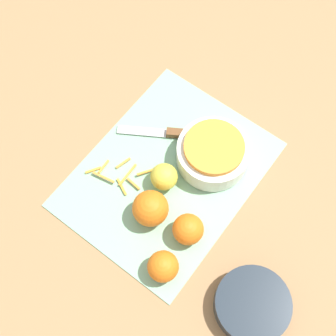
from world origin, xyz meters
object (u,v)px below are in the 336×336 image
at_px(bowl_speckled, 213,153).
at_px(orange_back, 163,266).
at_px(orange_left, 150,208).
at_px(lemon, 164,177).
at_px(bowl_dark, 252,305).
at_px(knife, 177,133).
at_px(orange_right, 188,229).

relative_size(bowl_speckled, orange_back, 2.52).
bearing_deg(orange_back, bowl_speckled, -166.43).
xyz_separation_m(orange_left, lemon, (-0.08, -0.02, -0.01)).
height_order(bowl_dark, knife, bowl_dark).
bearing_deg(bowl_dark, orange_left, -96.55).
relative_size(bowl_speckled, lemon, 2.70).
height_order(bowl_speckled, orange_left, orange_left).
bearing_deg(orange_back, orange_right, -176.79).
xyz_separation_m(bowl_speckled, orange_back, (0.28, 0.07, -0.00)).
relative_size(bowl_speckled, orange_right, 2.46).
distance_m(bowl_dark, orange_left, 0.29).
height_order(bowl_dark, lemon, lemon).
bearing_deg(orange_left, orange_back, 49.62).
relative_size(knife, lemon, 3.11).
bearing_deg(bowl_speckled, orange_back, 13.57).
height_order(bowl_speckled, bowl_dark, bowl_speckled).
relative_size(bowl_speckled, orange_left, 2.09).
height_order(bowl_speckled, lemon, bowl_speckled).
bearing_deg(orange_back, lemon, -143.34).
relative_size(orange_right, orange_back, 1.03).
bearing_deg(bowl_speckled, lemon, -25.25).
distance_m(bowl_speckled, bowl_dark, 0.35).
height_order(orange_right, lemon, orange_right).
relative_size(knife, orange_right, 2.83).
bearing_deg(orange_back, orange_left, -130.38).
bearing_deg(bowl_dark, bowl_speckled, -131.54).
height_order(bowl_dark, orange_back, orange_back).
distance_m(orange_right, orange_back, 0.10).
bearing_deg(knife, orange_left, 79.52).
height_order(bowl_dark, orange_left, orange_left).
xyz_separation_m(knife, orange_back, (0.28, 0.17, 0.03)).
bearing_deg(bowl_speckled, knife, -91.08).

